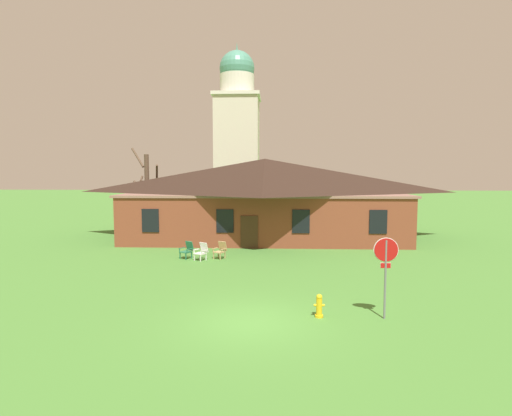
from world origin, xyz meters
name	(u,v)px	position (x,y,z in m)	size (l,w,h in m)	color
ground_plane	(251,322)	(0.00, 0.00, 0.00)	(200.00, 200.00, 0.00)	#477F33
brick_building	(265,197)	(0.00, 17.79, 2.98)	(19.98, 10.40, 5.86)	brown
dome_tower	(237,138)	(-3.50, 33.33, 8.76)	(5.18, 5.18, 19.17)	beige
stop_sign	(386,261)	(4.39, 0.51, 1.92)	(0.81, 0.07, 2.71)	slate
lawn_chair_by_porch	(187,250)	(-4.16, 9.63, 0.50)	(0.84, 0.87, 0.96)	#28704C
lawn_chair_near_door	(202,251)	(-3.27, 9.23, 0.50)	(0.84, 0.87, 0.96)	white
lawn_chair_left_end	(221,250)	(-2.28, 9.68, 0.50)	(0.82, 0.86, 0.96)	tan
bare_tree_beside_building	(146,190)	(-9.49, 19.21, 3.43)	(2.26, 2.24, 6.78)	brown
fire_hydrant	(319,306)	(2.25, 0.55, 0.38)	(0.36, 0.28, 0.79)	gold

